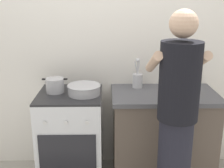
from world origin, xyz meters
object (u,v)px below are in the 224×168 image
(mixing_bowl, at_px, (84,89))
(spice_bottle, at_px, (162,88))
(pot, at_px, (55,85))
(stove_range, at_px, (72,137))
(oil_bottle, at_px, (187,85))
(person, at_px, (176,123))
(utensil_crock, at_px, (137,79))

(mixing_bowl, height_order, spice_bottle, spice_bottle)
(pot, relative_size, spice_bottle, 2.50)
(stove_range, height_order, spice_bottle, spice_bottle)
(oil_bottle, height_order, person, person)
(stove_range, height_order, person, person)
(utensil_crock, bearing_deg, stove_range, -164.89)
(stove_range, relative_size, person, 0.53)
(mixing_bowl, height_order, person, person)
(oil_bottle, bearing_deg, spice_bottle, 164.88)
(pot, height_order, person, person)
(oil_bottle, bearing_deg, pot, 175.38)
(stove_range, bearing_deg, person, -34.07)
(utensil_crock, distance_m, oil_bottle, 0.49)
(mixing_bowl, xyz_separation_m, utensil_crock, (0.52, 0.20, 0.04))
(pot, bearing_deg, person, -32.01)
(stove_range, xyz_separation_m, oil_bottle, (1.09, -0.06, 0.54))
(oil_bottle, xyz_separation_m, person, (-0.21, -0.54, -0.13))
(pot, height_order, spice_bottle, pot)
(stove_range, xyz_separation_m, utensil_crock, (0.66, 0.18, 0.54))
(mixing_bowl, xyz_separation_m, person, (0.74, -0.57, -0.09))
(oil_bottle, relative_size, person, 0.13)
(person, bearing_deg, pot, 147.99)
(pot, xyz_separation_m, mixing_bowl, (0.28, -0.07, -0.02))
(stove_range, bearing_deg, oil_bottle, -2.98)
(person, bearing_deg, utensil_crock, 105.96)
(mixing_bowl, bearing_deg, oil_bottle, -1.79)
(stove_range, height_order, oil_bottle, oil_bottle)
(mixing_bowl, relative_size, person, 0.18)
(utensil_crock, bearing_deg, oil_bottle, -28.46)
(spice_bottle, relative_size, oil_bottle, 0.42)
(stove_range, distance_m, pot, 0.54)
(mixing_bowl, distance_m, oil_bottle, 0.95)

